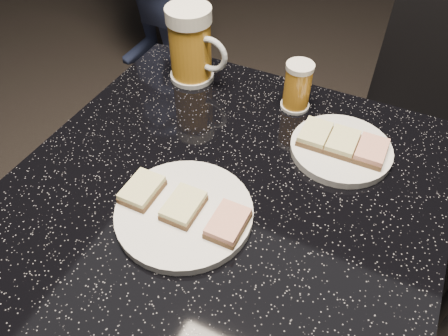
# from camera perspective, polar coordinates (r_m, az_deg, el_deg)

# --- Properties ---
(plate_large) EXTENTS (0.22, 0.22, 0.01)m
(plate_large) POSITION_cam_1_polar(r_m,az_deg,el_deg) (0.69, -5.22, -5.82)
(plate_large) COLOR silver
(plate_large) RESTS_ON table
(plate_small) EXTENTS (0.18, 0.18, 0.01)m
(plate_small) POSITION_cam_1_polar(r_m,az_deg,el_deg) (0.81, 15.01, 2.40)
(plate_small) COLOR silver
(plate_small) RESTS_ON table
(table) EXTENTS (0.70, 0.70, 0.75)m
(table) POSITION_cam_1_polar(r_m,az_deg,el_deg) (0.92, 0.00, -12.76)
(table) COLOR black
(table) RESTS_ON floor
(beer_mug) EXTENTS (0.14, 0.09, 0.16)m
(beer_mug) POSITION_cam_1_polar(r_m,az_deg,el_deg) (0.93, -4.29, 15.74)
(beer_mug) COLOR silver
(beer_mug) RESTS_ON table
(beer_tumbler) EXTENTS (0.06, 0.06, 0.10)m
(beer_tumbler) POSITION_cam_1_polar(r_m,az_deg,el_deg) (0.87, 9.57, 10.47)
(beer_tumbler) COLOR silver
(beer_tumbler) RESTS_ON table
(chair) EXTENTS (0.46, 0.46, 0.88)m
(chair) POSITION_cam_1_polar(r_m,az_deg,el_deg) (1.29, 25.51, 2.65)
(chair) COLOR black
(chair) RESTS_ON floor
(canapes_on_plate_large) EXTENTS (0.20, 0.07, 0.02)m
(canapes_on_plate_large) POSITION_cam_1_polar(r_m,az_deg,el_deg) (0.67, -5.31, -4.96)
(canapes_on_plate_large) COLOR #4C3521
(canapes_on_plate_large) RESTS_ON plate_large
(canapes_on_plate_small) EXTENTS (0.15, 0.07, 0.02)m
(canapes_on_plate_small) POSITION_cam_1_polar(r_m,az_deg,el_deg) (0.80, 15.23, 3.25)
(canapes_on_plate_small) COLOR #4C3521
(canapes_on_plate_small) RESTS_ON plate_small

